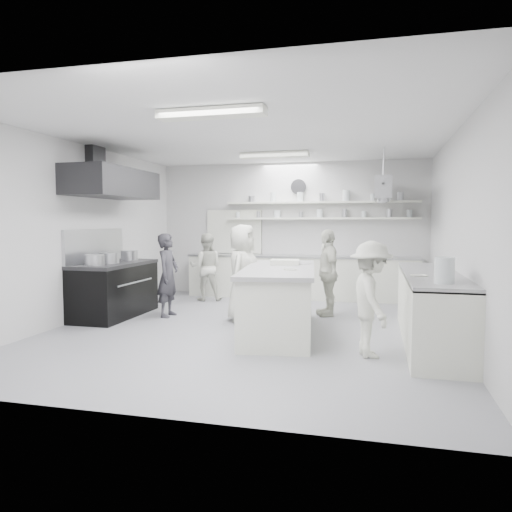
% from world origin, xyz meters
% --- Properties ---
extents(floor, '(6.00, 7.00, 0.02)m').
position_xyz_m(floor, '(0.00, 0.00, -0.01)').
color(floor, '#9E9E9E').
rests_on(floor, ground).
extents(ceiling, '(6.00, 7.00, 0.02)m').
position_xyz_m(ceiling, '(0.00, 0.00, 3.01)').
color(ceiling, silver).
rests_on(ceiling, wall_back).
extents(wall_back, '(6.00, 0.04, 3.00)m').
position_xyz_m(wall_back, '(0.00, 3.50, 1.50)').
color(wall_back, beige).
rests_on(wall_back, floor).
extents(wall_front, '(6.00, 0.04, 3.00)m').
position_xyz_m(wall_front, '(0.00, -3.50, 1.50)').
color(wall_front, beige).
rests_on(wall_front, floor).
extents(wall_left, '(0.04, 7.00, 3.00)m').
position_xyz_m(wall_left, '(-3.00, 0.00, 1.50)').
color(wall_left, beige).
rests_on(wall_left, floor).
extents(wall_right, '(0.04, 7.00, 3.00)m').
position_xyz_m(wall_right, '(3.00, 0.00, 1.50)').
color(wall_right, beige).
rests_on(wall_right, floor).
extents(stove, '(0.80, 1.80, 0.90)m').
position_xyz_m(stove, '(-2.60, 0.40, 0.45)').
color(stove, black).
rests_on(stove, floor).
extents(exhaust_hood, '(0.85, 2.00, 0.50)m').
position_xyz_m(exhaust_hood, '(-2.60, 0.40, 2.35)').
color(exhaust_hood, '#272728').
rests_on(exhaust_hood, wall_left).
extents(back_counter, '(5.00, 0.60, 0.92)m').
position_xyz_m(back_counter, '(0.30, 3.20, 0.46)').
color(back_counter, silver).
rests_on(back_counter, floor).
extents(shelf_lower, '(4.20, 0.26, 0.04)m').
position_xyz_m(shelf_lower, '(0.70, 3.37, 1.75)').
color(shelf_lower, silver).
rests_on(shelf_lower, wall_back).
extents(shelf_upper, '(4.20, 0.26, 0.04)m').
position_xyz_m(shelf_upper, '(0.70, 3.37, 2.10)').
color(shelf_upper, silver).
rests_on(shelf_upper, wall_back).
extents(pass_through_window, '(1.30, 0.04, 1.00)m').
position_xyz_m(pass_through_window, '(-1.30, 3.48, 1.45)').
color(pass_through_window, black).
rests_on(pass_through_window, wall_back).
extents(wall_clock, '(0.32, 0.05, 0.32)m').
position_xyz_m(wall_clock, '(0.20, 3.46, 2.45)').
color(wall_clock, silver).
rests_on(wall_clock, wall_back).
extents(right_counter, '(0.74, 3.30, 0.94)m').
position_xyz_m(right_counter, '(2.65, -0.20, 0.47)').
color(right_counter, silver).
rests_on(right_counter, floor).
extents(pot_rack, '(0.30, 1.60, 0.40)m').
position_xyz_m(pot_rack, '(2.00, 2.40, 2.30)').
color(pot_rack, '#ABACB0').
rests_on(pot_rack, ceiling).
extents(light_fixture_front, '(1.30, 0.25, 0.10)m').
position_xyz_m(light_fixture_front, '(0.00, -1.80, 2.94)').
color(light_fixture_front, silver).
rests_on(light_fixture_front, ceiling).
extents(light_fixture_rear, '(1.30, 0.25, 0.10)m').
position_xyz_m(light_fixture_rear, '(0.00, 1.80, 2.94)').
color(light_fixture_rear, silver).
rests_on(light_fixture_rear, ceiling).
extents(prep_island, '(1.28, 2.67, 0.95)m').
position_xyz_m(prep_island, '(0.49, -0.13, 0.47)').
color(prep_island, silver).
rests_on(prep_island, floor).
extents(stove_pot, '(0.34, 0.34, 0.24)m').
position_xyz_m(stove_pot, '(-2.60, 0.24, 1.03)').
color(stove_pot, '#ABACB0').
rests_on(stove_pot, stove).
extents(cook_stove, '(0.35, 0.54, 1.47)m').
position_xyz_m(cook_stove, '(-1.67, 0.61, 0.74)').
color(cook_stove, '#2E2D32').
rests_on(cook_stove, floor).
extents(cook_back, '(0.82, 0.71, 1.43)m').
position_xyz_m(cook_back, '(-1.61, 2.42, 0.71)').
color(cook_back, beige).
rests_on(cook_back, floor).
extents(cook_island_left, '(0.53, 0.81, 1.63)m').
position_xyz_m(cook_island_left, '(-0.30, 0.60, 0.82)').
color(cook_island_left, beige).
rests_on(cook_island_left, floor).
extents(cook_island_right, '(0.66, 0.98, 1.55)m').
position_xyz_m(cook_island_right, '(1.06, 1.40, 0.77)').
color(cook_island_right, beige).
rests_on(cook_island_right, floor).
extents(cook_right, '(0.77, 1.04, 1.44)m').
position_xyz_m(cook_right, '(1.84, -1.11, 0.72)').
color(cook_right, beige).
rests_on(cook_right, floor).
extents(bowl_island_a, '(0.27, 0.27, 0.06)m').
position_xyz_m(bowl_island_a, '(0.76, 0.56, 0.97)').
color(bowl_island_a, '#ABACB0').
rests_on(bowl_island_a, prep_island).
extents(bowl_island_b, '(0.23, 0.23, 0.06)m').
position_xyz_m(bowl_island_b, '(0.71, -0.48, 0.98)').
color(bowl_island_b, silver).
rests_on(bowl_island_b, prep_island).
extents(bowl_right, '(0.26, 0.26, 0.05)m').
position_xyz_m(bowl_right, '(2.44, -0.67, 0.97)').
color(bowl_right, silver).
rests_on(bowl_right, right_counter).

